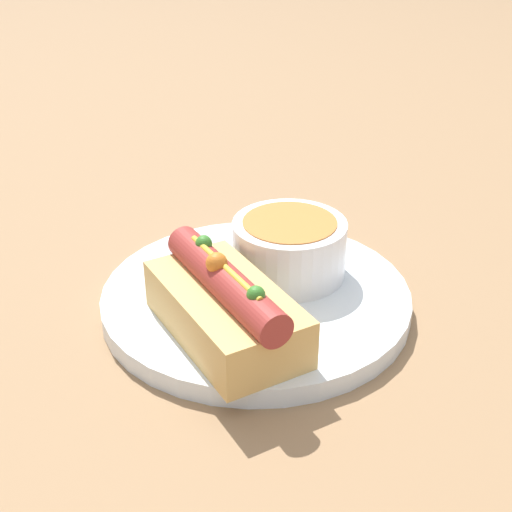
% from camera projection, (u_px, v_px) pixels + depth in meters
% --- Properties ---
extents(ground_plane, '(4.00, 4.00, 0.00)m').
position_uv_depth(ground_plane, '(256.00, 307.00, 0.61)').
color(ground_plane, '#93704C').
extents(dinner_plate, '(0.26, 0.26, 0.02)m').
position_uv_depth(dinner_plate, '(256.00, 299.00, 0.61)').
color(dinner_plate, white).
rests_on(dinner_plate, ground_plane).
extents(hot_dog, '(0.16, 0.12, 0.07)m').
position_uv_depth(hot_dog, '(226.00, 306.00, 0.53)').
color(hot_dog, '#DBAD60').
rests_on(hot_dog, dinner_plate).
extents(soup_bowl, '(0.10, 0.10, 0.05)m').
position_uv_depth(soup_bowl, '(289.00, 246.00, 0.61)').
color(soup_bowl, white).
rests_on(soup_bowl, dinner_plate).
extents(spoon, '(0.13, 0.09, 0.01)m').
position_uv_depth(spoon, '(206.00, 252.00, 0.65)').
color(spoon, '#B7B7BC').
rests_on(spoon, dinner_plate).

